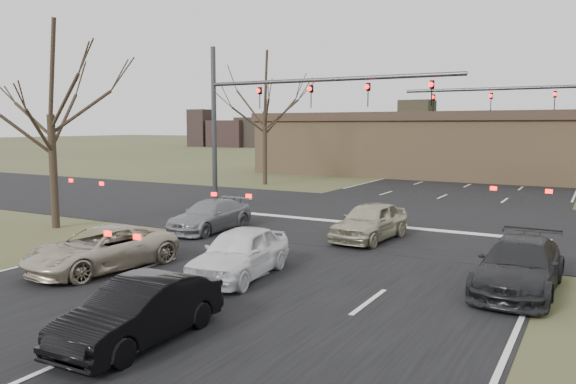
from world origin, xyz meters
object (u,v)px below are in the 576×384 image
building (513,145)px  car_silver_ahead (370,221)px  car_black_hatch (140,311)px  car_silver_suv (101,249)px  car_charcoal_sedan (519,266)px  car_white_sedan (240,253)px  car_grey_ahead (210,216)px  mast_arm_near (271,107)px  mast_arm_far (561,110)px

building → car_silver_ahead: size_ratio=10.23×
car_black_hatch → building: bearing=86.3°
car_silver_suv → car_silver_ahead: car_silver_ahead is taller
car_charcoal_sedan → car_white_sedan: bearing=-159.8°
car_grey_ahead → car_silver_ahead: 6.44m
mast_arm_near → car_silver_ahead: bearing=-26.4°
car_black_hatch → car_charcoal_sedan: bearing=49.0°
car_grey_ahead → car_charcoal_sedan: bearing=-13.3°
car_silver_ahead → car_silver_suv: bearing=-119.4°
building → car_grey_ahead: 30.44m
mast_arm_near → mast_arm_far: bearing=41.2°
car_white_sedan → car_silver_ahead: bearing=71.1°
car_silver_ahead → mast_arm_near: bearing=157.9°
mast_arm_near → car_black_hatch: 16.23m
mast_arm_far → car_silver_ahead: 14.72m
car_silver_ahead → car_charcoal_sedan: bearing=-32.3°
building → mast_arm_near: size_ratio=3.50×
mast_arm_far → car_silver_suv: bearing=-117.0°
car_silver_ahead → car_grey_ahead: bearing=-162.8°
car_silver_suv → car_white_sedan: (3.98, 1.35, 0.07)m
building → car_silver_ahead: building is taller
car_charcoal_sedan → car_black_hatch: bearing=-128.0°
car_charcoal_sedan → car_grey_ahead: (-11.95, 2.78, -0.05)m
car_charcoal_sedan → car_silver_suv: bearing=-159.8°
building → mast_arm_near: bearing=-106.1°
car_grey_ahead → car_white_sedan: bearing=-46.4°
car_grey_ahead → mast_arm_far: bearing=50.9°
car_white_sedan → car_grey_ahead: car_white_sedan is taller
mast_arm_near → car_silver_ahead: mast_arm_near is taller
car_silver_suv → car_black_hatch: size_ratio=1.19×
building → car_white_sedan: bearing=-94.1°
mast_arm_far → car_white_sedan: mast_arm_far is taller
car_silver_ahead → car_white_sedan: bearing=-97.0°
car_charcoal_sedan → mast_arm_near: bearing=149.8°
building → mast_arm_far: bearing=-74.4°
car_black_hatch → car_silver_suv: bearing=142.9°
car_black_hatch → car_grey_ahead: bearing=119.0°
car_black_hatch → car_grey_ahead: size_ratio=0.90×
mast_arm_near → car_silver_suv: (0.75, -10.95, -4.44)m
mast_arm_near → car_charcoal_sedan: 14.46m
mast_arm_far → car_charcoal_sedan: (0.32, -17.22, -4.35)m
mast_arm_near → mast_arm_far: same height
car_black_hatch → car_charcoal_sedan: 9.44m
car_white_sedan → car_silver_ahead: 6.72m
car_black_hatch → car_charcoal_sedan: size_ratio=0.83×
building → mast_arm_near: 26.14m
car_white_sedan → mast_arm_far: bearing=63.7°
car_charcoal_sedan → car_grey_ahead: car_charcoal_sedan is taller
mast_arm_near → car_charcoal_sedan: (11.73, -7.22, -4.41)m
mast_arm_far → car_white_sedan: (-6.68, -19.60, -4.32)m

